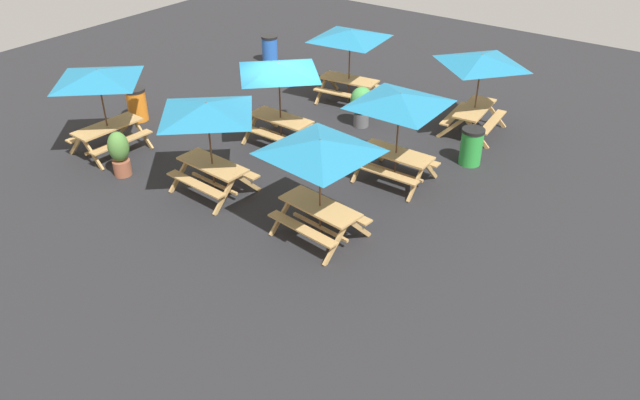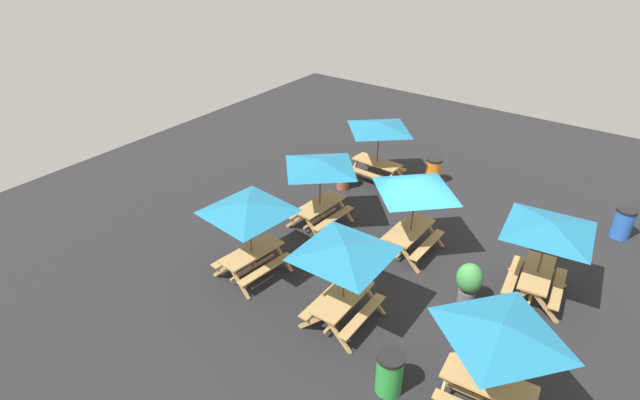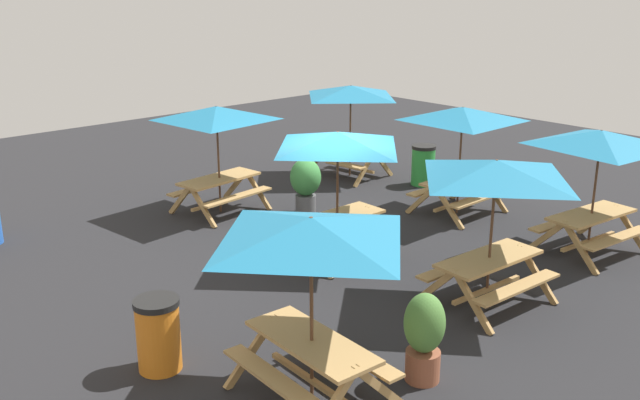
% 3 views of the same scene
% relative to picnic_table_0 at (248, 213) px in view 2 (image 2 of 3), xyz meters
% --- Properties ---
extents(ground_plane, '(27.74, 27.74, 0.00)m').
position_rel_picnic_table_0_xyz_m(ground_plane, '(-3.29, 3.33, -1.99)').
color(ground_plane, '#232326').
rests_on(ground_plane, ground).
extents(picnic_table_0, '(2.81, 2.81, 2.34)m').
position_rel_picnic_table_0_xyz_m(picnic_table_0, '(0.00, 0.00, 0.00)').
color(picnic_table_0, tan).
rests_on(picnic_table_0, ground).
extents(picnic_table_1, '(2.12, 2.12, 2.34)m').
position_rel_picnic_table_0_xyz_m(picnic_table_1, '(-3.15, 0.01, 0.00)').
color(picnic_table_1, tan).
rests_on(picnic_table_1, ground).
extents(picnic_table_2, '(2.83, 2.83, 2.34)m').
position_rel_picnic_table_0_xyz_m(picnic_table_2, '(0.08, 3.04, 0.00)').
color(picnic_table_2, tan).
rests_on(picnic_table_2, ground).
extents(picnic_table_3, '(2.03, 2.03, 2.34)m').
position_rel_picnic_table_0_xyz_m(picnic_table_3, '(-3.51, 3.01, 0.00)').
color(picnic_table_3, tan).
rests_on(picnic_table_3, ground).
extents(picnic_table_4, '(2.11, 2.11, 2.34)m').
position_rel_picnic_table_0_xyz_m(picnic_table_4, '(-6.89, -0.09, 0.00)').
color(picnic_table_4, tan).
rests_on(picnic_table_4, ground).
extents(picnic_table_5, '(2.81, 2.81, 2.34)m').
position_rel_picnic_table_0_xyz_m(picnic_table_5, '(-3.63, 6.54, 0.00)').
color(picnic_table_5, tan).
rests_on(picnic_table_5, ground).
extents(picnic_table_6, '(2.17, 2.17, 2.34)m').
position_rel_picnic_table_0_xyz_m(picnic_table_6, '(0.49, 6.74, 0.00)').
color(picnic_table_6, tan).
rests_on(picnic_table_6, ground).
extents(trash_bin_blue, '(0.59, 0.59, 0.98)m').
position_rel_picnic_table_0_xyz_m(trash_bin_blue, '(-8.02, 7.93, -1.49)').
color(trash_bin_blue, blue).
rests_on(trash_bin_blue, ground).
extents(trash_bin_orange, '(0.59, 0.59, 0.98)m').
position_rel_picnic_table_0_xyz_m(trash_bin_orange, '(-7.91, 1.71, -1.49)').
color(trash_bin_orange, orange).
rests_on(trash_bin_orange, ground).
extents(trash_bin_green, '(0.59, 0.59, 0.98)m').
position_rel_picnic_table_0_xyz_m(trash_bin_green, '(1.22, 4.95, -1.49)').
color(trash_bin_green, green).
rests_on(trash_bin_green, ground).
extents(potted_plant_0, '(0.66, 0.66, 1.20)m').
position_rel_picnic_table_0_xyz_m(potted_plant_0, '(-2.32, 5.24, -1.30)').
color(potted_plant_0, '#59595B').
rests_on(potted_plant_0, ground).
extents(potted_plant_1, '(0.52, 0.52, 1.18)m').
position_rel_picnic_table_0_xyz_m(potted_plant_1, '(-5.61, -0.75, -1.36)').
color(potted_plant_1, '#935138').
rests_on(potted_plant_1, ground).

